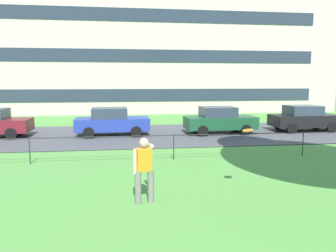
{
  "coord_description": "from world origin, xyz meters",
  "views": [
    {
      "loc": [
        -1.85,
        -0.94,
        3.02
      ],
      "look_at": [
        -0.52,
        9.07,
        1.62
      ],
      "focal_mm": 35.11,
      "sensor_mm": 36.0,
      "label": 1
    }
  ],
  "objects_px": {
    "car_blue_right": "(112,122)",
    "apartment_building_background": "(150,42)",
    "car_dark_green_center": "(219,120)",
    "frisbee": "(248,130)",
    "person_thrower": "(144,168)",
    "car_black_far_left": "(304,118)"
  },
  "relations": [
    {
      "from": "person_thrower",
      "to": "frisbee",
      "type": "xyz_separation_m",
      "value": [
        2.74,
        0.31,
        0.84
      ]
    },
    {
      "from": "person_thrower",
      "to": "car_blue_right",
      "type": "height_order",
      "value": "person_thrower"
    },
    {
      "from": "frisbee",
      "to": "car_dark_green_center",
      "type": "height_order",
      "value": "frisbee"
    },
    {
      "from": "frisbee",
      "to": "car_dark_green_center",
      "type": "distance_m",
      "value": 10.24
    },
    {
      "from": "person_thrower",
      "to": "car_dark_green_center",
      "type": "relative_size",
      "value": 0.41
    },
    {
      "from": "car_blue_right",
      "to": "apartment_building_background",
      "type": "bearing_deg",
      "value": 78.84
    },
    {
      "from": "frisbee",
      "to": "apartment_building_background",
      "type": "bearing_deg",
      "value": 90.72
    },
    {
      "from": "car_black_far_left",
      "to": "frisbee",
      "type": "bearing_deg",
      "value": -126.38
    },
    {
      "from": "car_dark_green_center",
      "to": "car_black_far_left",
      "type": "relative_size",
      "value": 1.01
    },
    {
      "from": "car_dark_green_center",
      "to": "apartment_building_background",
      "type": "distance_m",
      "value": 19.28
    },
    {
      "from": "car_blue_right",
      "to": "car_black_far_left",
      "type": "xyz_separation_m",
      "value": [
        11.42,
        0.15,
        0.0
      ]
    },
    {
      "from": "person_thrower",
      "to": "car_black_far_left",
      "type": "bearing_deg",
      "value": 45.73
    },
    {
      "from": "car_dark_green_center",
      "to": "person_thrower",
      "type": "bearing_deg",
      "value": -115.7
    },
    {
      "from": "car_dark_green_center",
      "to": "apartment_building_background",
      "type": "relative_size",
      "value": 0.12
    },
    {
      "from": "frisbee",
      "to": "car_dark_green_center",
      "type": "xyz_separation_m",
      "value": [
        2.2,
        9.95,
        -0.95
      ]
    },
    {
      "from": "car_blue_right",
      "to": "car_dark_green_center",
      "type": "height_order",
      "value": "same"
    },
    {
      "from": "person_thrower",
      "to": "frisbee",
      "type": "height_order",
      "value": "frisbee"
    },
    {
      "from": "apartment_building_background",
      "to": "car_blue_right",
      "type": "bearing_deg",
      "value": -101.16
    },
    {
      "from": "person_thrower",
      "to": "car_dark_green_center",
      "type": "distance_m",
      "value": 11.39
    },
    {
      "from": "apartment_building_background",
      "to": "car_black_far_left",
      "type": "bearing_deg",
      "value": -66.06
    },
    {
      "from": "frisbee",
      "to": "apartment_building_background",
      "type": "distance_m",
      "value": 28.5
    },
    {
      "from": "apartment_building_background",
      "to": "frisbee",
      "type": "bearing_deg",
      "value": -89.28
    }
  ]
}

